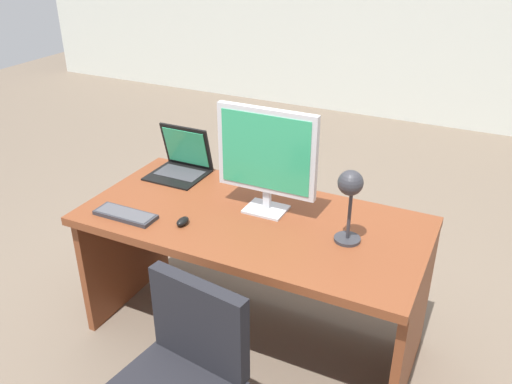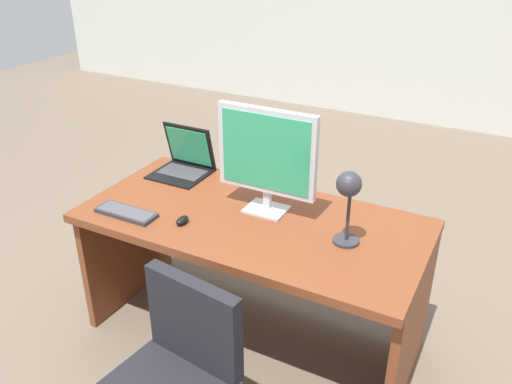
% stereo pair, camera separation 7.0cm
% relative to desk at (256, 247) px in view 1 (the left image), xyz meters
% --- Properties ---
extents(ground, '(12.00, 12.00, 0.00)m').
position_rel_desk_xyz_m(ground, '(0.00, 1.45, -0.54)').
color(ground, '#6B5B4C').
extents(desk, '(1.67, 0.82, 0.74)m').
position_rel_desk_xyz_m(desk, '(0.00, 0.00, 0.00)').
color(desk, brown).
rests_on(desk, ground).
extents(monitor, '(0.50, 0.16, 0.53)m').
position_rel_desk_xyz_m(monitor, '(0.03, 0.05, 0.50)').
color(monitor, '#B7BABF').
rests_on(monitor, desk).
extents(laptop, '(0.30, 0.28, 0.27)m').
position_rel_desk_xyz_m(laptop, '(-0.59, 0.25, 0.28)').
color(laptop, black).
rests_on(laptop, desk).
extents(keyboard, '(0.32, 0.11, 0.02)m').
position_rel_desk_xyz_m(keyboard, '(-0.56, -0.31, 0.21)').
color(keyboard, '#2D2D33').
rests_on(keyboard, desk).
extents(mouse, '(0.05, 0.08, 0.04)m').
position_rel_desk_xyz_m(mouse, '(-0.27, -0.25, 0.22)').
color(mouse, black).
rests_on(mouse, desk).
extents(desk_lamp, '(0.12, 0.14, 0.36)m').
position_rel_desk_xyz_m(desk_lamp, '(0.48, -0.07, 0.46)').
color(desk_lamp, '#2D2D33').
rests_on(desk_lamp, desk).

